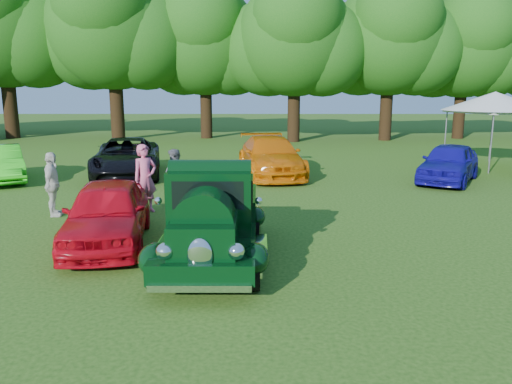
{
  "coord_description": "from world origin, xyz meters",
  "views": [
    {
      "loc": [
        0.98,
        -10.5,
        3.52
      ],
      "look_at": [
        0.95,
        1.09,
        1.1
      ],
      "focal_mm": 35.0,
      "sensor_mm": 36.0,
      "label": 1
    }
  ],
  "objects_px": {
    "red_convertible": "(107,213)",
    "spectator_white": "(52,185)",
    "hero_pickup": "(212,220)",
    "spectator_pink": "(145,179)",
    "back_car_orange": "(271,156)",
    "back_car_lime": "(1,164)",
    "back_car_black": "(127,157)",
    "canopy_tent": "(495,102)",
    "back_car_blue": "(449,163)",
    "spectator_grey": "(175,177)"
  },
  "relations": [
    {
      "from": "hero_pickup",
      "to": "spectator_pink",
      "type": "bearing_deg",
      "value": 119.57
    },
    {
      "from": "back_car_orange",
      "to": "spectator_pink",
      "type": "xyz_separation_m",
      "value": [
        -3.75,
        -6.22,
        0.2
      ]
    },
    {
      "from": "hero_pickup",
      "to": "canopy_tent",
      "type": "xyz_separation_m",
      "value": [
        11.51,
        12.53,
        2.09
      ]
    },
    {
      "from": "red_convertible",
      "to": "back_car_orange",
      "type": "distance_m",
      "value": 10.04
    },
    {
      "from": "spectator_grey",
      "to": "canopy_tent",
      "type": "distance_m",
      "value": 15.23
    },
    {
      "from": "hero_pickup",
      "to": "back_car_lime",
      "type": "xyz_separation_m",
      "value": [
        -8.9,
        8.9,
        -0.16
      ]
    },
    {
      "from": "back_car_black",
      "to": "spectator_white",
      "type": "bearing_deg",
      "value": -104.28
    },
    {
      "from": "hero_pickup",
      "to": "spectator_pink",
      "type": "height_order",
      "value": "spectator_pink"
    },
    {
      "from": "red_convertible",
      "to": "back_car_orange",
      "type": "height_order",
      "value": "back_car_orange"
    },
    {
      "from": "canopy_tent",
      "to": "back_car_lime",
      "type": "bearing_deg",
      "value": -169.92
    },
    {
      "from": "back_car_lime",
      "to": "canopy_tent",
      "type": "height_order",
      "value": "canopy_tent"
    },
    {
      "from": "hero_pickup",
      "to": "spectator_white",
      "type": "height_order",
      "value": "hero_pickup"
    },
    {
      "from": "back_car_blue",
      "to": "canopy_tent",
      "type": "height_order",
      "value": "canopy_tent"
    },
    {
      "from": "spectator_grey",
      "to": "spectator_pink",
      "type": "bearing_deg",
      "value": -86.75
    },
    {
      "from": "spectator_pink",
      "to": "back_car_black",
      "type": "bearing_deg",
      "value": 68.05
    },
    {
      "from": "back_car_lime",
      "to": "spectator_white",
      "type": "xyz_separation_m",
      "value": [
        4.15,
        -5.35,
        0.22
      ]
    },
    {
      "from": "back_car_black",
      "to": "spectator_grey",
      "type": "xyz_separation_m",
      "value": [
        2.78,
        -5.02,
        0.09
      ]
    },
    {
      "from": "hero_pickup",
      "to": "back_car_black",
      "type": "xyz_separation_m",
      "value": [
        -4.35,
        10.02,
        -0.07
      ]
    },
    {
      "from": "spectator_white",
      "to": "canopy_tent",
      "type": "xyz_separation_m",
      "value": [
        16.26,
        8.98,
        2.03
      ]
    },
    {
      "from": "back_car_blue",
      "to": "canopy_tent",
      "type": "relative_size",
      "value": 0.75
    },
    {
      "from": "back_car_blue",
      "to": "spectator_grey",
      "type": "xyz_separation_m",
      "value": [
        -9.81,
        -3.79,
        0.12
      ]
    },
    {
      "from": "red_convertible",
      "to": "back_car_lime",
      "type": "height_order",
      "value": "red_convertible"
    },
    {
      "from": "back_car_blue",
      "to": "back_car_lime",
      "type": "bearing_deg",
      "value": -149.25
    },
    {
      "from": "spectator_pink",
      "to": "spectator_grey",
      "type": "bearing_deg",
      "value": 14.43
    },
    {
      "from": "back_car_lime",
      "to": "back_car_orange",
      "type": "relative_size",
      "value": 0.76
    },
    {
      "from": "back_car_lime",
      "to": "back_car_blue",
      "type": "height_order",
      "value": "back_car_blue"
    },
    {
      "from": "back_car_lime",
      "to": "canopy_tent",
      "type": "bearing_deg",
      "value": -19.76
    },
    {
      "from": "canopy_tent",
      "to": "spectator_pink",
      "type": "bearing_deg",
      "value": -148.23
    },
    {
      "from": "hero_pickup",
      "to": "spectator_pink",
      "type": "distance_m",
      "value": 4.6
    },
    {
      "from": "hero_pickup",
      "to": "back_car_blue",
      "type": "xyz_separation_m",
      "value": [
        8.24,
        8.79,
        -0.1
      ]
    },
    {
      "from": "back_car_lime",
      "to": "spectator_pink",
      "type": "distance_m",
      "value": 8.26
    },
    {
      "from": "back_car_orange",
      "to": "spectator_pink",
      "type": "relative_size",
      "value": 2.76
    },
    {
      "from": "spectator_grey",
      "to": "back_car_blue",
      "type": "bearing_deg",
      "value": 58.96
    },
    {
      "from": "spectator_white",
      "to": "canopy_tent",
      "type": "height_order",
      "value": "canopy_tent"
    },
    {
      "from": "back_car_orange",
      "to": "spectator_grey",
      "type": "distance_m",
      "value": 6.05
    },
    {
      "from": "back_car_black",
      "to": "back_car_orange",
      "type": "xyz_separation_m",
      "value": [
        5.84,
        0.19,
        0.02
      ]
    },
    {
      "from": "hero_pickup",
      "to": "canopy_tent",
      "type": "distance_m",
      "value": 17.14
    },
    {
      "from": "spectator_pink",
      "to": "canopy_tent",
      "type": "bearing_deg",
      "value": -9.22
    },
    {
      "from": "hero_pickup",
      "to": "back_car_black",
      "type": "bearing_deg",
      "value": 113.45
    },
    {
      "from": "back_car_black",
      "to": "spectator_pink",
      "type": "relative_size",
      "value": 2.81
    },
    {
      "from": "back_car_blue",
      "to": "canopy_tent",
      "type": "bearing_deg",
      "value": 79.84
    },
    {
      "from": "spectator_grey",
      "to": "spectator_white",
      "type": "bearing_deg",
      "value": -117.62
    },
    {
      "from": "hero_pickup",
      "to": "spectator_white",
      "type": "relative_size",
      "value": 2.76
    },
    {
      "from": "hero_pickup",
      "to": "back_car_lime",
      "type": "height_order",
      "value": "hero_pickup"
    },
    {
      "from": "back_car_lime",
      "to": "back_car_black",
      "type": "distance_m",
      "value": 4.69
    },
    {
      "from": "back_car_black",
      "to": "canopy_tent",
      "type": "distance_m",
      "value": 16.2
    },
    {
      "from": "spectator_pink",
      "to": "spectator_grey",
      "type": "xyz_separation_m",
      "value": [
        0.7,
        1.01,
        -0.13
      ]
    },
    {
      "from": "spectator_pink",
      "to": "back_car_blue",
      "type": "bearing_deg",
      "value": -16.44
    },
    {
      "from": "back_car_orange",
      "to": "spectator_pink",
      "type": "bearing_deg",
      "value": -129.44
    },
    {
      "from": "red_convertible",
      "to": "spectator_white",
      "type": "bearing_deg",
      "value": 122.7
    }
  ]
}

